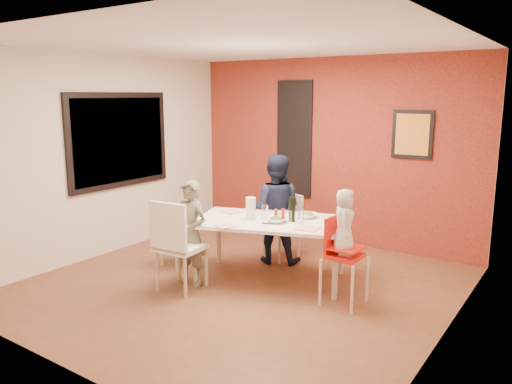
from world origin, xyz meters
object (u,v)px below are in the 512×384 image
Objects in this scene: dining_table at (271,225)px; paper_towel_roll at (251,208)px; chair_near at (176,241)px; chair_far at (286,222)px; child_near at (191,233)px; child_far at (275,209)px; chair_left at (182,231)px; high_chair at (341,252)px; toddler at (344,222)px; wine_bottle at (292,209)px.

paper_towel_roll is at bearing -153.15° from dining_table.
chair_near is 1.20× the size of chair_far.
child_near is 0.86× the size of child_far.
child_far is (0.86, 0.84, 0.24)m from chair_left.
child_far is at bearing 62.04° from high_chair.
wine_bottle is at bearing 52.20° from toddler.
wine_bottle is (0.90, 0.98, 0.29)m from chair_near.
wine_bottle is at bearing 39.03° from child_near.
chair_left is 0.69× the size of child_near.
high_chair is 3.24× the size of wine_bottle.
chair_near is 0.96m from paper_towel_roll.
high_chair reaches higher than chair_left.
paper_towel_roll is (-1.21, 0.05, -0.03)m from toddler.
child_far reaches higher than chair_left.
child_near is at bearing 108.67° from high_chair.
wine_bottle reaches higher than chair_left.
high_chair is 0.76× the size of child_near.
chair_left is at bearing 24.34° from child_far.
child_far is at bearing -76.88° from chair_far.
chair_near reaches higher than chair_left.
chair_left is at bearing -167.42° from dining_table.
paper_towel_roll is (0.95, 0.15, 0.39)m from chair_left.
toddler is at bearing -17.45° from wine_bottle.
child_far is 0.76m from wine_bottle.
chair_far is at bearing 75.29° from child_near.
toddler reaches higher than paper_towel_roll.
chair_left is 1.22m from child_far.
child_far is at bearing 137.16° from wine_bottle.
child_far is (-0.03, -0.23, 0.23)m from chair_far.
child_far is at bearing 117.99° from dining_table.
toddler is (1.30, -0.74, 0.18)m from child_far.
child_near is (-0.39, -1.46, 0.13)m from chair_far.
chair_left is 0.64m from child_near.
chair_near is 1.80m from high_chair.
wine_bottle is 0.49m from paper_towel_roll.
paper_towel_roll is at bearing 50.07° from child_near.
child_far is 2.09× the size of toddler.
child_near is 1.29m from child_far.
chair_left is 1.24× the size of toddler.
toddler is 2.37× the size of wine_bottle.
wine_bottle is (0.54, -0.50, 0.16)m from child_far.
toddler is (2.16, 0.10, 0.42)m from chair_left.
chair_left is (-0.50, 0.64, -0.11)m from chair_near.
child_far is (0.36, 1.48, 0.13)m from chair_near.
wine_bottle is 1.09× the size of paper_towel_roll.
dining_table is at bearing 26.85° from paper_towel_roll.
chair_left is 0.59× the size of child_far.
chair_near is 1.52× the size of toddler.
toddler is (0.02, -0.00, 0.33)m from high_chair.
dining_table is 0.99m from high_chair.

